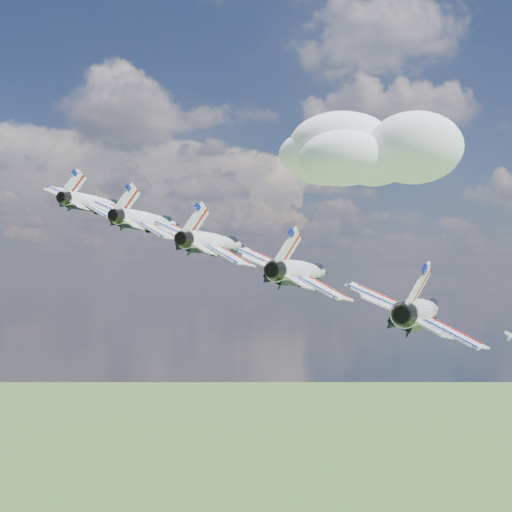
# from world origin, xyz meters

# --- Properties ---
(cloud_far) EXTENTS (53.25, 41.84, 20.92)m
(cloud_far) POSITION_xyz_m (30.72, 180.39, 182.75)
(cloud_far) COLOR white
(jet_0) EXTENTS (15.49, 17.69, 8.22)m
(jet_0) POSITION_xyz_m (-18.07, 34.19, 149.40)
(jet_0) COLOR white
(jet_1) EXTENTS (15.49, 17.69, 8.22)m
(jet_1) POSITION_xyz_m (-9.69, 25.03, 146.38)
(jet_1) COLOR silver
(jet_2) EXTENTS (15.49, 17.69, 8.22)m
(jet_2) POSITION_xyz_m (-1.32, 15.87, 143.35)
(jet_2) COLOR white
(jet_3) EXTENTS (15.49, 17.69, 8.22)m
(jet_3) POSITION_xyz_m (7.06, 6.71, 140.32)
(jet_3) COLOR white
(jet_4) EXTENTS (15.49, 17.69, 8.22)m
(jet_4) POSITION_xyz_m (15.43, -2.45, 137.30)
(jet_4) COLOR white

